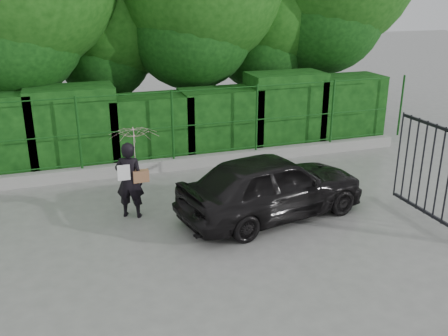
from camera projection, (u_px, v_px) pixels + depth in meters
name	position (u px, v px, depth m)	size (l,w,h in m)	color
ground	(211.00, 253.00, 8.91)	(80.00, 80.00, 0.00)	gray
kerb	(159.00, 166.00, 12.86)	(14.00, 0.25, 0.30)	#9E9E99
fence	(166.00, 126.00, 12.57)	(14.13, 0.06, 1.80)	#124613
hedge	(148.00, 124.00, 13.45)	(14.20, 1.20, 2.19)	black
woman	(133.00, 158.00, 10.01)	(0.99, 1.01, 1.89)	black
car	(272.00, 186.00, 10.16)	(1.60, 3.97, 1.35)	black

